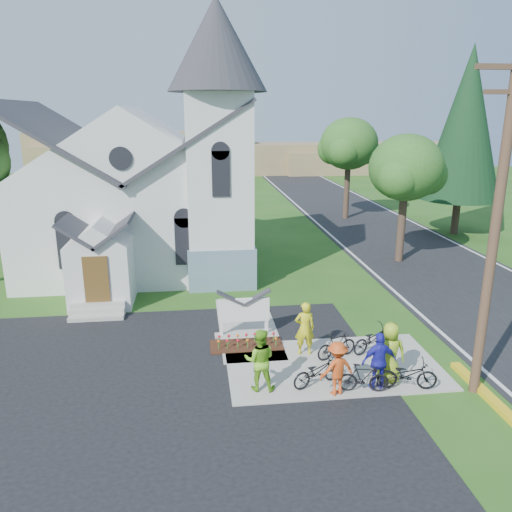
{
  "coord_description": "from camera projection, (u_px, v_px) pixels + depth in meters",
  "views": [
    {
      "loc": [
        -2.85,
        -13.96,
        8.08
      ],
      "look_at": [
        -0.52,
        5.0,
        2.6
      ],
      "focal_mm": 35.0,
      "sensor_mm": 36.0,
      "label": 1
    }
  ],
  "objects": [
    {
      "name": "ground",
      "position": [
        291.0,
        377.0,
        15.88
      ],
      "size": [
        120.0,
        120.0,
        0.0
      ],
      "primitive_type": "plane",
      "color": "#245117",
      "rests_on": "ground"
    },
    {
      "name": "parking_lot",
      "position": [
        45.0,
        431.0,
        13.15
      ],
      "size": [
        20.0,
        16.0,
        0.02
      ],
      "primitive_type": "cube",
      "color": "black",
      "rests_on": "ground"
    },
    {
      "name": "road",
      "position": [
        403.0,
        246.0,
        31.35
      ],
      "size": [
        8.0,
        90.0,
        0.02
      ],
      "primitive_type": "cube",
      "color": "black",
      "rests_on": "ground"
    },
    {
      "name": "sidewalk",
      "position": [
        333.0,
        366.0,
        16.52
      ],
      "size": [
        7.0,
        4.0,
        0.05
      ],
      "primitive_type": "cube",
      "color": "#A8A498",
      "rests_on": "ground"
    },
    {
      "name": "church",
      "position": [
        143.0,
        170.0,
        25.7
      ],
      "size": [
        12.35,
        12.0,
        13.0
      ],
      "color": "silver",
      "rests_on": "ground"
    },
    {
      "name": "church_sign",
      "position": [
        244.0,
        310.0,
        18.51
      ],
      "size": [
        2.2,
        0.4,
        1.7
      ],
      "color": "#A8A498",
      "rests_on": "ground"
    },
    {
      "name": "flower_bed",
      "position": [
        247.0,
        346.0,
        17.92
      ],
      "size": [
        2.6,
        1.1,
        0.07
      ],
      "primitive_type": "cube",
      "color": "#32170D",
      "rests_on": "ground"
    },
    {
      "name": "utility_pole",
      "position": [
        499.0,
        215.0,
        13.58
      ],
      "size": [
        3.45,
        0.28,
        10.0
      ],
      "color": "#4E3327",
      "rests_on": "ground"
    },
    {
      "name": "tree_road_near",
      "position": [
        406.0,
        168.0,
        26.88
      ],
      "size": [
        4.0,
        4.0,
        7.05
      ],
      "color": "#39291F",
      "rests_on": "ground"
    },
    {
      "name": "tree_road_mid",
      "position": [
        349.0,
        144.0,
        38.23
      ],
      "size": [
        4.4,
        4.4,
        7.8
      ],
      "color": "#39291F",
      "rests_on": "ground"
    },
    {
      "name": "conifer",
      "position": [
        466.0,
        124.0,
        32.77
      ],
      "size": [
        5.2,
        5.2,
        12.4
      ],
      "color": "#39291F",
      "rests_on": "ground"
    },
    {
      "name": "distant_hills",
      "position": [
        239.0,
        157.0,
        69.41
      ],
      "size": [
        61.0,
        10.0,
        5.6
      ],
      "color": "olive",
      "rests_on": "ground"
    },
    {
      "name": "cyclist_0",
      "position": [
        305.0,
        328.0,
        17.05
      ],
      "size": [
        0.71,
        0.48,
        1.9
      ],
      "primitive_type": "imported",
      "rotation": [
        0.0,
        0.0,
        3.1
      ],
      "color": "gold",
      "rests_on": "sidewalk"
    },
    {
      "name": "bike_0",
      "position": [
        317.0,
        371.0,
        15.19
      ],
      "size": [
        1.83,
        1.21,
        0.91
      ],
      "primitive_type": "imported",
      "rotation": [
        0.0,
        0.0,
        1.96
      ],
      "color": "black",
      "rests_on": "sidewalk"
    },
    {
      "name": "cyclist_1",
      "position": [
        260.0,
        360.0,
        14.83
      ],
      "size": [
        1.05,
        0.88,
        1.93
      ],
      "primitive_type": "imported",
      "rotation": [
        0.0,
        0.0,
        2.98
      ],
      "color": "#72B922",
      "rests_on": "sidewalk"
    },
    {
      "name": "bike_1",
      "position": [
        363.0,
        378.0,
        14.82
      ],
      "size": [
        1.56,
        0.67,
        0.91
      ],
      "primitive_type": "imported",
      "rotation": [
        0.0,
        0.0,
        1.41
      ],
      "color": "black",
      "rests_on": "sidewalk"
    },
    {
      "name": "cyclist_2",
      "position": [
        379.0,
        361.0,
        14.85
      ],
      "size": [
        1.1,
        0.51,
        1.83
      ],
      "primitive_type": "imported",
      "rotation": [
        0.0,
        0.0,
        3.21
      ],
      "color": "#2423B1",
      "rests_on": "sidewalk"
    },
    {
      "name": "bike_2",
      "position": [
        373.0,
        339.0,
        17.35
      ],
      "size": [
        1.88,
        1.3,
        0.94
      ],
      "primitive_type": "imported",
      "rotation": [
        0.0,
        0.0,
        1.99
      ],
      "color": "black",
      "rests_on": "sidewalk"
    },
    {
      "name": "cyclist_3",
      "position": [
        337.0,
        368.0,
        14.62
      ],
      "size": [
        1.19,
        0.86,
        1.66
      ],
      "primitive_type": "imported",
      "rotation": [
        0.0,
        0.0,
        3.39
      ],
      "color": "#CE4716",
      "rests_on": "sidewalk"
    },
    {
      "name": "bike_3",
      "position": [
        337.0,
        345.0,
        16.87
      ],
      "size": [
        1.6,
        0.94,
        0.93
      ],
      "primitive_type": "imported",
      "rotation": [
        0.0,
        0.0,
        1.92
      ],
      "color": "black",
      "rests_on": "sidewalk"
    },
    {
      "name": "cyclist_4",
      "position": [
        390.0,
        352.0,
        15.26
      ],
      "size": [
        1.07,
        0.82,
        1.95
      ],
      "primitive_type": "imported",
      "rotation": [
        0.0,
        0.0,
        2.91
      ],
      "color": "#93B622",
      "rests_on": "sidewalk"
    },
    {
      "name": "bike_4",
      "position": [
        407.0,
        375.0,
        14.97
      ],
      "size": [
        1.87,
        0.91,
        0.94
      ],
      "primitive_type": "imported",
      "rotation": [
        0.0,
        0.0,
        1.41
      ],
      "color": "black",
      "rests_on": "sidewalk"
    }
  ]
}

